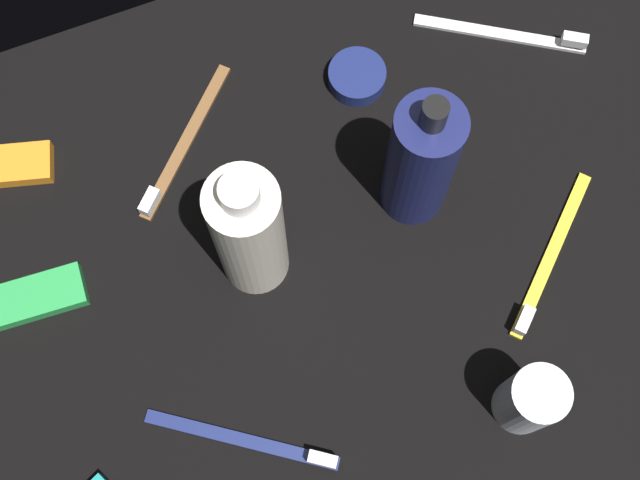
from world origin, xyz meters
The scene contains 10 objects.
ground_plane centered at (0.00, 0.00, -0.60)cm, with size 84.00×64.00×1.20cm, color black.
lotion_bottle centered at (-10.42, -1.90, 8.59)cm, with size 6.24×6.24×19.58cm.
bodywash_bottle centered at (6.17, -1.01, 9.21)cm, with size 6.27×6.27×20.00cm.
deodorant_stick centered at (-11.44, 20.62, 4.51)cm, with size 5.09×5.09×9.03cm, color silver.
toothbrush_brown centered at (9.15, -14.59, 0.61)cm, with size 13.65×13.51×2.10cm.
toothbrush_navy centered at (12.23, 14.83, 0.61)cm, with size 15.38×11.38×2.10cm.
toothbrush_white centered at (-26.92, -14.28, 0.61)cm, with size 15.83×10.67×2.10cm.
toothbrush_yellow centered at (-19.63, 9.41, 0.61)cm, with size 14.13×12.99×2.10cm.
snack_bar_green centered at (27.24, -5.25, 0.75)cm, with size 10.40×4.00×1.50cm, color green.
cream_tin_left centered at (-10.09, -15.38, 0.99)cm, with size 5.88×5.88×1.98cm, color navy.
Camera 1 is at (9.06, 23.03, 81.74)cm, focal length 49.77 mm.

